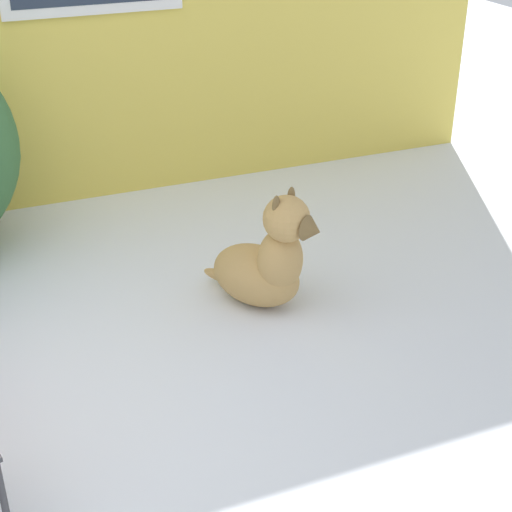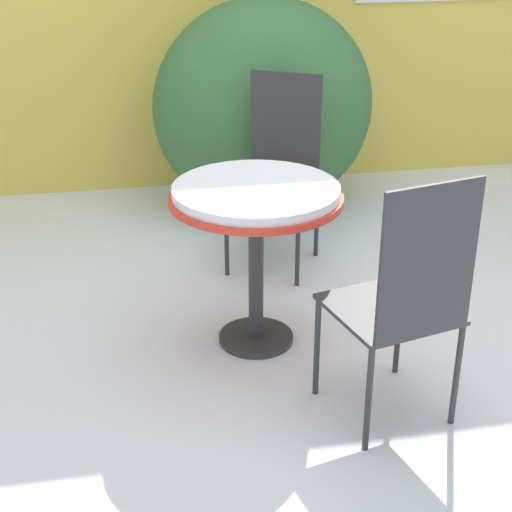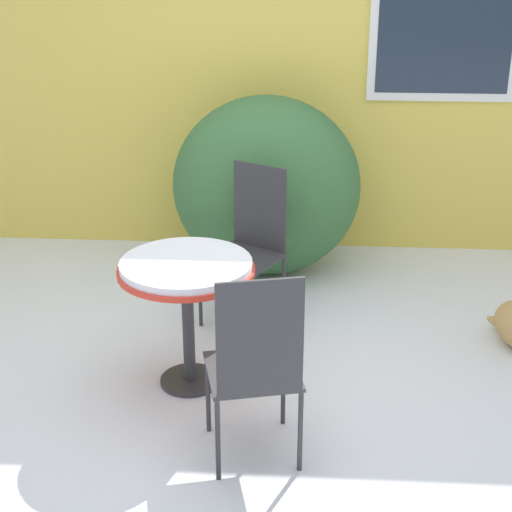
% 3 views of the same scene
% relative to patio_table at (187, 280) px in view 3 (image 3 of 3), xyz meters
% --- Properties ---
extents(ground_plane, '(16.00, 16.00, 0.00)m').
position_rel_patio_table_xyz_m(ground_plane, '(0.34, -0.03, -0.64)').
color(ground_plane, white).
extents(house_wall, '(8.00, 0.10, 2.74)m').
position_rel_patio_table_xyz_m(house_wall, '(0.40, 2.17, 0.76)').
color(house_wall, '#DBC14C').
rests_on(house_wall, ground_plane).
extents(shrub_left, '(1.35, 0.90, 1.33)m').
position_rel_patio_table_xyz_m(shrub_left, '(0.35, 1.58, 0.02)').
color(shrub_left, '#386638').
rests_on(shrub_left, ground_plane).
extents(patio_table, '(0.74, 0.74, 0.75)m').
position_rel_patio_table_xyz_m(patio_table, '(0.00, 0.00, 0.00)').
color(patio_table, '#2D2D30').
rests_on(patio_table, ground_plane).
extents(patio_chair_near_table, '(0.58, 0.58, 1.02)m').
position_rel_patio_table_xyz_m(patio_chair_near_table, '(0.28, 0.84, -0.10)').
color(patio_chair_near_table, '#2D2D30').
rests_on(patio_chair_near_table, ground_plane).
extents(patio_chair_far_side, '(0.51, 0.51, 1.02)m').
position_rel_patio_table_xyz_m(patio_chair_far_side, '(0.42, -0.69, -0.10)').
color(patio_chair_far_side, '#2D2D30').
rests_on(patio_chair_far_side, ground_plane).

